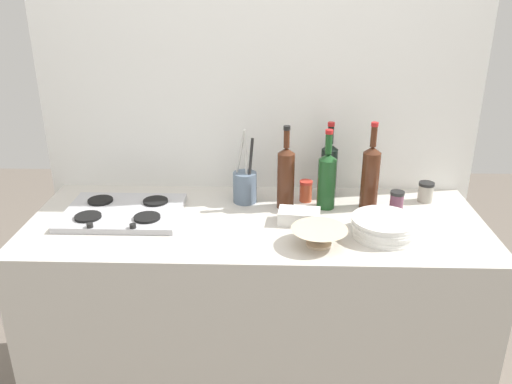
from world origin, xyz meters
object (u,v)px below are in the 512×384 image
(plate_stack, at_px, (385,227))
(condiment_jar_front, at_px, (396,204))
(wine_bottle_leftmost, at_px, (329,168))
(mixing_bowl, at_px, (319,236))
(butter_dish, at_px, (299,216))
(stovetop_hob, at_px, (123,212))
(condiment_jar_rear, at_px, (426,192))
(wine_bottle_rightmost, at_px, (327,179))
(utensil_crock, at_px, (245,186))
(wine_bottle_mid_left, at_px, (370,176))
(wine_bottle_mid_right, at_px, (286,176))
(condiment_jar_spare, at_px, (306,191))

(plate_stack, relative_size, condiment_jar_front, 2.29)
(wine_bottle_leftmost, xyz_separation_m, condiment_jar_front, (0.25, -0.21, -0.07))
(mixing_bowl, relative_size, butter_dish, 1.26)
(plate_stack, bearing_deg, stovetop_hob, 171.77)
(wine_bottle_leftmost, bearing_deg, condiment_jar_rear, -6.58)
(wine_bottle_rightmost, distance_m, condiment_jar_front, 0.29)
(plate_stack, xyz_separation_m, utensil_crock, (-0.54, 0.30, 0.04))
(wine_bottle_mid_left, distance_m, butter_dish, 0.35)
(wine_bottle_mid_right, height_order, utensil_crock, wine_bottle_mid_right)
(utensil_crock, bearing_deg, wine_bottle_mid_right, -16.18)
(wine_bottle_mid_left, bearing_deg, wine_bottle_rightmost, -179.02)
(mixing_bowl, distance_m, condiment_jar_rear, 0.64)
(wine_bottle_mid_right, relative_size, wine_bottle_rightmost, 1.04)
(wine_bottle_mid_left, relative_size, wine_bottle_rightmost, 1.09)
(wine_bottle_leftmost, distance_m, condiment_jar_rear, 0.42)
(wine_bottle_mid_right, distance_m, utensil_crock, 0.19)
(stovetop_hob, relative_size, wine_bottle_mid_left, 1.27)
(wine_bottle_rightmost, height_order, butter_dish, wine_bottle_rightmost)
(wine_bottle_rightmost, bearing_deg, stovetop_hob, -172.69)
(utensil_crock, xyz_separation_m, condiment_jar_front, (0.61, -0.13, -0.02))
(plate_stack, relative_size, wine_bottle_mid_left, 0.69)
(wine_bottle_leftmost, bearing_deg, mixing_bowl, -99.21)
(wine_bottle_rightmost, bearing_deg, plate_stack, -52.07)
(plate_stack, bearing_deg, wine_bottle_mid_right, 145.50)
(wine_bottle_mid_right, height_order, condiment_jar_spare, wine_bottle_mid_right)
(utensil_crock, bearing_deg, stovetop_hob, -162.51)
(wine_bottle_leftmost, xyz_separation_m, wine_bottle_mid_right, (-0.19, -0.12, 0.01))
(wine_bottle_leftmost, bearing_deg, stovetop_hob, -164.89)
(wine_bottle_leftmost, relative_size, butter_dish, 2.05)
(wine_bottle_mid_left, xyz_separation_m, wine_bottle_rightmost, (-0.18, -0.00, -0.01))
(wine_bottle_leftmost, height_order, utensil_crock, wine_bottle_leftmost)
(wine_bottle_mid_left, height_order, butter_dish, wine_bottle_mid_left)
(wine_bottle_mid_right, height_order, butter_dish, wine_bottle_mid_right)
(wine_bottle_rightmost, height_order, condiment_jar_front, wine_bottle_rightmost)
(butter_dish, distance_m, condiment_jar_rear, 0.59)
(wine_bottle_mid_right, xyz_separation_m, wine_bottle_rightmost, (0.17, 0.00, -0.01))
(stovetop_hob, distance_m, condiment_jar_front, 1.10)
(condiment_jar_front, distance_m, condiment_jar_spare, 0.38)
(wine_bottle_rightmost, relative_size, utensil_crock, 1.03)
(condiment_jar_front, bearing_deg, wine_bottle_rightmost, 162.43)
(butter_dish, relative_size, condiment_jar_rear, 1.88)
(wine_bottle_mid_left, bearing_deg, wine_bottle_leftmost, 142.73)
(stovetop_hob, height_order, utensil_crock, utensil_crock)
(utensil_crock, bearing_deg, wine_bottle_rightmost, -7.96)
(butter_dish, height_order, condiment_jar_front, condiment_jar_front)
(utensil_crock, bearing_deg, mixing_bowl, -53.37)
(wine_bottle_leftmost, height_order, condiment_jar_rear, wine_bottle_leftmost)
(butter_dish, bearing_deg, wine_bottle_leftmost, 63.46)
(plate_stack, distance_m, wine_bottle_leftmost, 0.43)
(stovetop_hob, bearing_deg, wine_bottle_rightmost, 7.31)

